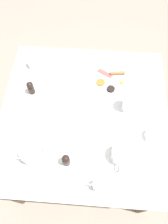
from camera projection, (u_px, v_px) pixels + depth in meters
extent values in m
plane|color=gray|center=(84.00, 150.00, 2.02)|extent=(8.00, 8.00, 0.00)
cube|color=silver|center=(84.00, 115.00, 1.39)|extent=(1.05, 1.06, 0.03)
cylinder|color=brown|center=(142.00, 88.00, 1.92)|extent=(0.04, 0.04, 0.70)
cylinder|color=brown|center=(35.00, 82.00, 1.95)|extent=(0.04, 0.04, 0.70)
cylinder|color=brown|center=(149.00, 207.00, 1.47)|extent=(0.04, 0.04, 0.70)
cylinder|color=brown|center=(10.00, 196.00, 1.50)|extent=(0.04, 0.04, 0.70)
cylinder|color=white|center=(111.00, 81.00, 1.48)|extent=(0.28, 0.28, 0.01)
cylinder|color=white|center=(121.00, 84.00, 1.46)|extent=(0.07, 0.07, 0.00)
sphere|color=yellow|center=(121.00, 83.00, 1.45)|extent=(0.02, 0.02, 0.02)
cylinder|color=brown|center=(117.00, 73.00, 1.49)|extent=(0.10, 0.04, 0.03)
cube|color=#B74C42|center=(105.00, 73.00, 1.50)|extent=(0.11, 0.08, 0.01)
cylinder|color=#D16023|center=(101.00, 82.00, 1.46)|extent=(0.06, 0.06, 0.01)
cylinder|color=black|center=(111.00, 89.00, 1.43)|extent=(0.05, 0.05, 0.02)
cylinder|color=white|center=(31.00, 154.00, 1.21)|extent=(0.11, 0.11, 0.09)
cylinder|color=white|center=(29.00, 151.00, 1.16)|extent=(0.08, 0.08, 0.01)
sphere|color=white|center=(29.00, 151.00, 1.15)|extent=(0.02, 0.02, 0.02)
cone|color=white|center=(18.00, 158.00, 1.19)|extent=(0.05, 0.04, 0.04)
torus|color=white|center=(42.00, 150.00, 1.22)|extent=(0.07, 0.04, 0.07)
cylinder|color=white|center=(121.00, 154.00, 1.21)|extent=(0.11, 0.11, 0.09)
cylinder|color=white|center=(123.00, 152.00, 1.16)|extent=(0.08, 0.08, 0.01)
sphere|color=white|center=(123.00, 151.00, 1.15)|extent=(0.02, 0.02, 0.02)
cone|color=white|center=(122.00, 142.00, 1.23)|extent=(0.02, 0.05, 0.04)
torus|color=white|center=(121.00, 166.00, 1.18)|extent=(0.01, 0.07, 0.07)
cylinder|color=white|center=(151.00, 137.00, 1.30)|extent=(0.15, 0.15, 0.01)
cylinder|color=white|center=(152.00, 135.00, 1.27)|extent=(0.08, 0.08, 0.06)
cylinder|color=brown|center=(152.00, 135.00, 1.27)|extent=(0.07, 0.07, 0.05)
torus|color=white|center=(148.00, 129.00, 1.29)|extent=(0.03, 0.04, 0.04)
cylinder|color=white|center=(34.00, 66.00, 1.54)|extent=(0.15, 0.15, 0.01)
cylinder|color=white|center=(33.00, 63.00, 1.52)|extent=(0.08, 0.08, 0.06)
cylinder|color=brown|center=(34.00, 64.00, 1.52)|extent=(0.07, 0.07, 0.04)
torus|color=white|center=(30.00, 59.00, 1.53)|extent=(0.04, 0.04, 0.04)
cylinder|color=white|center=(130.00, 102.00, 1.33)|extent=(0.08, 0.08, 0.14)
cylinder|color=white|center=(98.00, 186.00, 1.14)|extent=(0.06, 0.06, 0.07)
torus|color=white|center=(92.00, 185.00, 1.14)|extent=(0.05, 0.01, 0.05)
cylinder|color=black|center=(66.00, 161.00, 1.20)|extent=(0.04, 0.04, 0.07)
sphere|color=black|center=(66.00, 159.00, 1.16)|extent=(0.04, 0.04, 0.04)
cylinder|color=black|center=(31.00, 89.00, 1.42)|extent=(0.04, 0.04, 0.07)
sphere|color=black|center=(30.00, 85.00, 1.37)|extent=(0.04, 0.04, 0.04)
cube|color=white|center=(69.00, 64.00, 1.55)|extent=(0.15, 0.17, 0.01)
cube|color=silver|center=(89.00, 128.00, 1.32)|extent=(0.08, 0.16, 0.00)
cube|color=silver|center=(64.00, 103.00, 1.41)|extent=(0.13, 0.17, 0.00)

